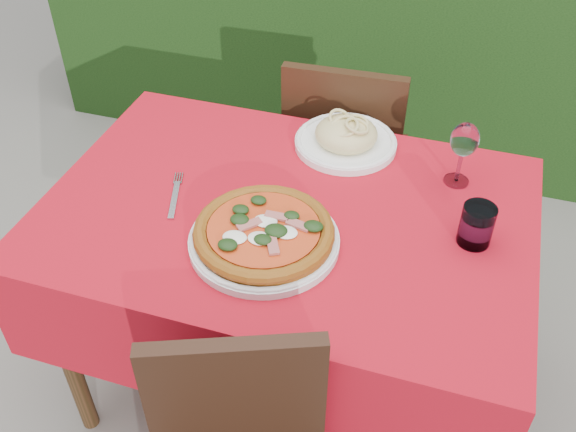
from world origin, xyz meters
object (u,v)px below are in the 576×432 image
(fork, at_px, (174,200))
(chair_far, at_px, (344,155))
(wine_glass, at_px, (464,142))
(pasta_plate, at_px, (346,137))
(pizza_plate, at_px, (264,234))
(water_glass, at_px, (476,227))

(fork, bearing_deg, chair_far, 47.33)
(chair_far, bearing_deg, wine_glass, 133.43)
(wine_glass, bearing_deg, pasta_plate, 167.25)
(pasta_plate, bearing_deg, wine_glass, -12.75)
(fork, bearing_deg, wine_glass, 5.32)
(wine_glass, bearing_deg, pizza_plate, -136.62)
(chair_far, xyz_separation_m, pizza_plate, (-0.03, -0.77, 0.28))
(water_glass, distance_m, wine_glass, 0.25)
(pizza_plate, height_order, wine_glass, wine_glass)
(pizza_plate, bearing_deg, pasta_plate, 79.32)
(chair_far, relative_size, wine_glass, 4.75)
(fork, bearing_deg, pasta_plate, 27.52)
(water_glass, bearing_deg, pasta_plate, 142.40)
(chair_far, bearing_deg, water_glass, 124.36)
(pizza_plate, relative_size, fork, 2.09)
(pizza_plate, height_order, water_glass, water_glass)
(pizza_plate, relative_size, wine_glass, 2.37)
(chair_far, height_order, water_glass, chair_far)
(chair_far, distance_m, pasta_plate, 0.41)
(chair_far, xyz_separation_m, wine_glass, (0.39, -0.37, 0.38))
(fork, bearing_deg, water_glass, -12.65)
(pasta_plate, xyz_separation_m, fork, (-0.37, -0.38, -0.03))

